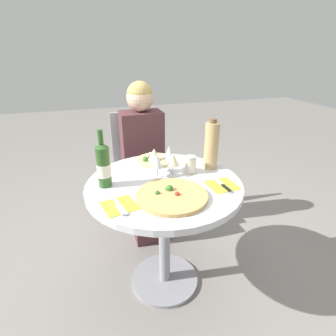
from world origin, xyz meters
name	(u,v)px	position (x,y,z in m)	size (l,w,h in m)	color
ground_plane	(165,280)	(0.00, 0.00, 0.00)	(12.00, 12.00, 0.00)	gray
dining_table	(164,204)	(0.00, 0.00, 0.60)	(0.87, 0.87, 0.75)	gray
chair_behind_diner	(141,171)	(0.03, 0.78, 0.47)	(0.44, 0.44, 0.96)	#ADADB2
seated_diner	(145,167)	(0.03, 0.63, 0.57)	(0.32, 0.44, 1.22)	#512D33
pizza_large	(172,195)	(-0.01, -0.17, 0.76)	(0.36, 0.36, 0.05)	tan
pizza_small_far	(154,160)	(0.02, 0.30, 0.76)	(0.23, 0.23, 0.05)	#E5C17F
wine_bottle	(103,165)	(-0.32, 0.06, 0.87)	(0.07, 0.07, 0.31)	#2D5623
tall_carafe	(211,145)	(0.33, 0.10, 0.90)	(0.09, 0.09, 0.31)	tan
sugar_shaker	(190,165)	(0.19, 0.07, 0.80)	(0.07, 0.07, 0.10)	silver
wine_glass_back_left	(154,155)	(-0.02, 0.13, 0.87)	(0.07, 0.07, 0.16)	silver
wine_glass_back_right	(169,153)	(0.07, 0.13, 0.86)	(0.07, 0.07, 0.16)	silver
wine_glass_front_right	(173,159)	(0.07, 0.07, 0.85)	(0.08, 0.08, 0.14)	silver
wine_glass_front_left	(157,161)	(-0.02, 0.07, 0.85)	(0.07, 0.07, 0.14)	silver
place_setting_left	(119,206)	(-0.27, -0.18, 0.75)	(0.18, 0.19, 0.01)	yellow
place_setting_right	(222,185)	(0.29, -0.14, 0.75)	(0.16, 0.19, 0.01)	yellow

